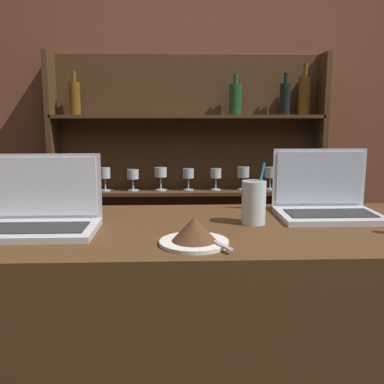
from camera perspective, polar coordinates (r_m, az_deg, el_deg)
name	(u,v)px	position (r m, az deg, el deg)	size (l,w,h in m)	color
back_wall	(211,127)	(2.63, 2.51, 8.61)	(7.00, 0.06, 2.70)	brown
back_shelf	(190,197)	(2.59, -0.26, -0.68)	(1.59, 0.18, 1.77)	#472D19
laptop_near	(39,214)	(1.33, -19.72, -2.81)	(0.34, 0.22, 0.22)	silver
laptop_far	(325,202)	(1.49, 17.36, -1.26)	(0.32, 0.23, 0.22)	silver
cake_plate	(194,233)	(1.11, 0.30, -5.45)	(0.18, 0.18, 0.07)	white
water_glass	(254,202)	(1.33, 8.22, -1.38)	(0.08, 0.08, 0.19)	silver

